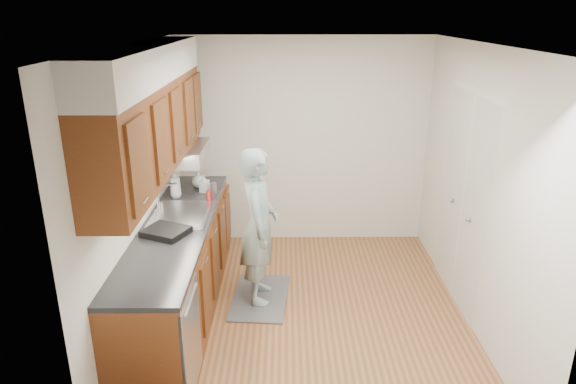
% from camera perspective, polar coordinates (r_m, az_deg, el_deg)
% --- Properties ---
extents(floor, '(3.50, 3.50, 0.00)m').
position_cam_1_polar(floor, '(5.10, 2.18, -13.23)').
color(floor, '#9A613A').
rests_on(floor, ground).
extents(ceiling, '(3.50, 3.50, 0.00)m').
position_cam_1_polar(ceiling, '(4.30, 2.62, 16.06)').
color(ceiling, white).
rests_on(ceiling, wall_left).
extents(wall_left, '(0.02, 3.50, 2.50)m').
position_cam_1_polar(wall_left, '(4.72, -16.13, 0.09)').
color(wall_left, silver).
rests_on(wall_left, floor).
extents(wall_right, '(0.02, 3.50, 2.50)m').
position_cam_1_polar(wall_right, '(4.85, 20.36, 0.16)').
color(wall_right, silver).
rests_on(wall_right, floor).
extents(wall_back, '(3.00, 0.02, 2.50)m').
position_cam_1_polar(wall_back, '(6.22, 1.65, 5.50)').
color(wall_back, silver).
rests_on(wall_back, floor).
extents(counter, '(0.64, 2.80, 1.30)m').
position_cam_1_polar(counter, '(4.95, -11.92, -8.25)').
color(counter, brown).
rests_on(counter, floor).
extents(upper_cabinets, '(0.47, 2.80, 1.21)m').
position_cam_1_polar(upper_cabinets, '(4.54, -14.74, 8.63)').
color(upper_cabinets, brown).
rests_on(upper_cabinets, wall_left).
extents(closet_door, '(0.02, 1.22, 2.05)m').
position_cam_1_polar(closet_door, '(5.19, 18.84, -1.09)').
color(closet_door, white).
rests_on(closet_door, wall_right).
extents(floor_mat, '(0.61, 0.95, 0.02)m').
position_cam_1_polar(floor_mat, '(5.32, -3.10, -11.60)').
color(floor_mat, slate).
rests_on(floor_mat, floor).
extents(person, '(0.42, 0.63, 1.76)m').
position_cam_1_polar(person, '(4.92, -3.29, -2.70)').
color(person, '#88A3A6').
rests_on(person, floor_mat).
extents(soap_bottle_a, '(0.15, 0.15, 0.30)m').
position_cam_1_polar(soap_bottle_a, '(5.38, -12.42, 0.96)').
color(soap_bottle_a, silver).
rests_on(soap_bottle_a, counter).
extents(soap_bottle_b, '(0.11, 0.11, 0.19)m').
position_cam_1_polar(soap_bottle_b, '(5.48, -9.28, 0.95)').
color(soap_bottle_b, silver).
rests_on(soap_bottle_b, counter).
extents(soap_bottle_c, '(0.20, 0.20, 0.18)m').
position_cam_1_polar(soap_bottle_c, '(5.65, -9.96, 1.44)').
color(soap_bottle_c, silver).
rests_on(soap_bottle_c, counter).
extents(soda_can, '(0.07, 0.07, 0.11)m').
position_cam_1_polar(soda_can, '(5.22, -8.74, -0.43)').
color(soda_can, red).
rests_on(soda_can, counter).
extents(steel_can, '(0.07, 0.07, 0.12)m').
position_cam_1_polar(steel_can, '(5.44, -8.25, 0.44)').
color(steel_can, '#A5A5AA').
rests_on(steel_can, counter).
extents(dish_rack, '(0.44, 0.42, 0.06)m').
position_cam_1_polar(dish_rack, '(4.53, -13.42, -4.30)').
color(dish_rack, black).
rests_on(dish_rack, counter).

